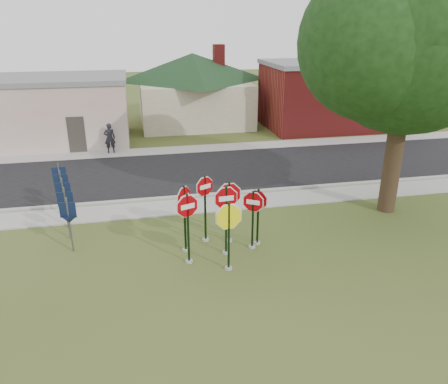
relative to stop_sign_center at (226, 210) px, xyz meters
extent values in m
plane|color=#3E521E|center=(-0.14, -1.26, -1.61)|extent=(120.00, 120.00, 0.00)
cube|color=#989890|center=(-0.14, 4.24, -1.58)|extent=(60.00, 1.60, 0.06)
cube|color=black|center=(-0.14, 8.74, -1.59)|extent=(60.00, 7.00, 0.04)
cube|color=#989890|center=(-0.14, 13.04, -1.58)|extent=(60.00, 1.60, 0.06)
cube|color=#989890|center=(-0.14, 5.24, -1.54)|extent=(60.00, 0.20, 0.14)
cylinder|color=gray|center=(0.00, 0.00, -1.57)|extent=(0.24, 0.24, 0.08)
cube|color=black|center=(0.00, 0.00, -0.37)|extent=(0.06, 0.05, 2.48)
cylinder|color=white|center=(0.00, 0.00, 0.43)|extent=(1.08, 0.10, 1.09)
cylinder|color=#900309|center=(0.00, 0.00, 0.43)|extent=(1.00, 0.10, 1.01)
cube|color=white|center=(0.00, 0.00, 0.43)|extent=(0.50, 0.05, 0.17)
cylinder|color=gray|center=(-0.13, -1.01, -1.57)|extent=(0.24, 0.24, 0.08)
cube|color=black|center=(-0.13, -1.01, -0.46)|extent=(0.07, 0.06, 2.31)
cylinder|color=white|center=(-0.13, -1.01, 0.23)|extent=(1.17, 0.15, 1.18)
cylinder|color=yellow|center=(-0.13, -1.01, 0.23)|extent=(1.09, 0.14, 1.09)
cylinder|color=gray|center=(-1.31, -0.34, -1.57)|extent=(0.24, 0.24, 0.08)
cube|color=black|center=(-1.31, -0.34, -0.39)|extent=(0.07, 0.07, 2.43)
cylinder|color=white|center=(-1.31, -0.34, 0.41)|extent=(0.98, 0.36, 1.03)
cylinder|color=#900309|center=(-1.31, -0.34, 0.41)|extent=(0.91, 0.34, 0.96)
cube|color=white|center=(-1.31, -0.34, 0.41)|extent=(0.45, 0.17, 0.16)
cylinder|color=gray|center=(0.98, 0.21, -1.57)|extent=(0.24, 0.24, 0.08)
cube|color=black|center=(0.98, 0.21, -0.54)|extent=(0.08, 0.07, 2.15)
cylinder|color=white|center=(0.98, 0.21, 0.13)|extent=(0.87, 0.53, 1.00)
cylinder|color=#900309|center=(0.98, 0.21, 0.13)|extent=(0.81, 0.50, 0.93)
cube|color=white|center=(0.98, 0.21, 0.13)|extent=(0.40, 0.25, 0.16)
cylinder|color=gray|center=(0.29, 0.82, -1.57)|extent=(0.24, 0.24, 0.08)
cube|color=black|center=(0.29, 0.82, -0.46)|extent=(0.06, 0.05, 2.29)
cylinder|color=white|center=(0.29, 0.82, 0.22)|extent=(1.17, 0.05, 1.17)
cylinder|color=#900309|center=(0.29, 0.82, 0.22)|extent=(1.08, 0.05, 1.08)
cube|color=white|center=(0.29, 0.82, 0.22)|extent=(0.54, 0.03, 0.19)
cylinder|color=gray|center=(-0.52, 1.07, -1.57)|extent=(0.24, 0.24, 0.08)
cube|color=black|center=(-0.52, 1.07, -0.36)|extent=(0.08, 0.07, 2.49)
cylinder|color=white|center=(-0.52, 1.07, 0.49)|extent=(0.87, 0.46, 0.97)
cylinder|color=#900309|center=(-0.52, 1.07, 0.49)|extent=(0.81, 0.43, 0.90)
cube|color=white|center=(-0.52, 1.07, 0.49)|extent=(0.40, 0.22, 0.15)
cylinder|color=gray|center=(1.23, 0.44, -1.57)|extent=(0.24, 0.24, 0.08)
cube|color=black|center=(1.23, 0.44, -0.56)|extent=(0.08, 0.08, 2.11)
cylinder|color=white|center=(1.23, 0.44, 0.10)|extent=(0.67, 0.72, 0.97)
cylinder|color=#900309|center=(1.23, 0.44, 0.10)|extent=(0.63, 0.67, 0.89)
cube|color=white|center=(1.23, 0.44, 0.10)|extent=(0.31, 0.33, 0.15)
cylinder|color=gray|center=(-1.32, 0.46, -1.57)|extent=(0.24, 0.24, 0.08)
cube|color=black|center=(-1.32, 0.46, -0.40)|extent=(0.08, 0.08, 2.42)
cylinder|color=white|center=(-1.32, 0.46, 0.39)|extent=(0.69, 0.78, 1.03)
cylinder|color=#900309|center=(-1.32, 0.46, 0.39)|extent=(0.65, 0.72, 0.95)
cube|color=white|center=(-1.32, 0.46, 0.39)|extent=(0.32, 0.36, 0.16)
cube|color=#59595E|center=(-5.14, 1.24, -0.61)|extent=(0.05, 0.05, 2.00)
cube|color=black|center=(-5.14, 1.24, -0.06)|extent=(0.55, 0.13, 0.55)
cone|color=black|center=(-5.14, 1.24, -0.41)|extent=(0.65, 0.65, 0.25)
cube|color=#59595E|center=(-5.34, 2.24, -0.61)|extent=(0.05, 0.05, 2.00)
cube|color=black|center=(-5.34, 2.24, -0.06)|extent=(0.55, 0.09, 0.55)
cone|color=black|center=(-5.34, 2.24, -0.41)|extent=(0.62, 0.62, 0.25)
cube|color=#59595E|center=(-5.54, 3.24, -0.61)|extent=(0.05, 0.05, 2.00)
cube|color=black|center=(-5.54, 3.24, -0.06)|extent=(0.55, 0.05, 0.55)
cone|color=black|center=(-5.54, 3.24, -0.41)|extent=(0.58, 0.58, 0.25)
cube|color=#59595E|center=(-5.74, 4.24, -0.61)|extent=(0.05, 0.05, 2.00)
cube|color=black|center=(-5.74, 4.24, -0.06)|extent=(0.55, 0.05, 0.55)
cone|color=black|center=(-5.74, 4.24, -0.41)|extent=(0.58, 0.58, 0.25)
cube|color=#59595E|center=(-5.94, 5.24, -0.61)|extent=(0.05, 0.05, 2.00)
cube|color=black|center=(-5.94, 5.24, -0.06)|extent=(0.55, 0.09, 0.55)
cone|color=black|center=(-5.94, 5.24, -0.41)|extent=(0.62, 0.62, 0.25)
cube|color=beige|center=(-9.14, 16.74, 0.39)|extent=(12.00, 6.00, 4.00)
cube|color=slate|center=(-9.14, 16.74, 2.44)|extent=(12.20, 6.20, 0.30)
cube|color=#332D28|center=(-6.14, 13.76, -0.51)|extent=(1.00, 0.10, 2.20)
cube|color=beige|center=(1.86, 20.74, -0.01)|extent=(8.00, 8.00, 3.20)
pyramid|color=black|center=(1.86, 20.74, 3.59)|extent=(11.60, 11.60, 2.00)
cube|color=maroon|center=(3.86, 20.74, 3.39)|extent=(0.80, 0.80, 1.60)
cube|color=maroon|center=(11.86, 17.24, 0.64)|extent=(10.00, 6.00, 4.50)
cube|color=slate|center=(11.86, 17.24, 2.99)|extent=(10.20, 6.20, 0.30)
cube|color=white|center=(9.86, 14.29, 0.99)|extent=(2.00, 0.08, 0.90)
cylinder|color=black|center=(7.36, 2.24, 1.11)|extent=(0.70, 0.70, 5.45)
sphere|color=black|center=(7.36, 2.24, 5.40)|extent=(7.36, 7.36, 7.36)
cylinder|color=black|center=(21.86, 24.74, 0.39)|extent=(0.50, 0.50, 4.00)
sphere|color=black|center=(21.86, 24.74, 3.99)|extent=(5.60, 5.60, 5.60)
imported|color=black|center=(-4.23, 13.21, -0.66)|extent=(0.67, 0.46, 1.79)
camera|label=1|loc=(-2.76, -12.84, 5.82)|focal=35.00mm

